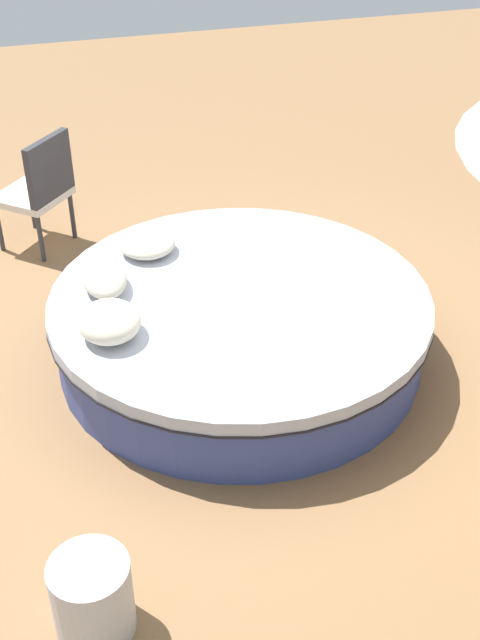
% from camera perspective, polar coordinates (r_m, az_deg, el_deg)
% --- Properties ---
extents(ground_plane, '(16.00, 16.00, 0.00)m').
position_cam_1_polar(ground_plane, '(5.61, -0.00, -2.50)').
color(ground_plane, olive).
extents(round_bed, '(2.54, 2.54, 0.50)m').
position_cam_1_polar(round_bed, '(5.46, -0.00, -0.37)').
color(round_bed, '#38478C').
rests_on(round_bed, ground_plane).
extents(throw_pillow_0, '(0.41, 0.40, 0.14)m').
position_cam_1_polar(throw_pillow_0, '(5.81, -6.57, 5.38)').
color(throw_pillow_0, beige).
rests_on(throw_pillow_0, round_bed).
extents(throw_pillow_1, '(0.50, 0.30, 0.17)m').
position_cam_1_polar(throw_pillow_1, '(5.42, -9.56, 2.99)').
color(throw_pillow_1, beige).
rests_on(throw_pillow_1, round_bed).
extents(throw_pillow_2, '(0.42, 0.38, 0.21)m').
position_cam_1_polar(throw_pillow_2, '(4.95, -9.19, -0.11)').
color(throw_pillow_2, beige).
rests_on(throw_pillow_2, round_bed).
extents(patio_chair, '(0.72, 0.72, 0.98)m').
position_cam_1_polar(patio_chair, '(6.83, -13.90, 9.18)').
color(patio_chair, '#333338').
rests_on(patio_chair, ground_plane).
extents(side_table, '(0.38, 0.38, 0.43)m').
position_cam_1_polar(side_table, '(4.01, -10.36, -18.63)').
color(side_table, '#B7B7BC').
rests_on(side_table, ground_plane).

